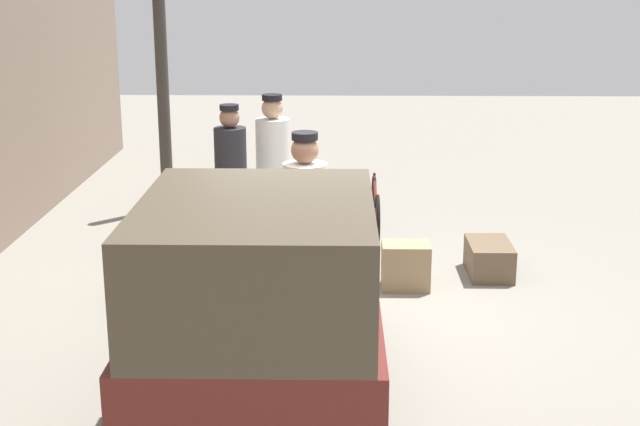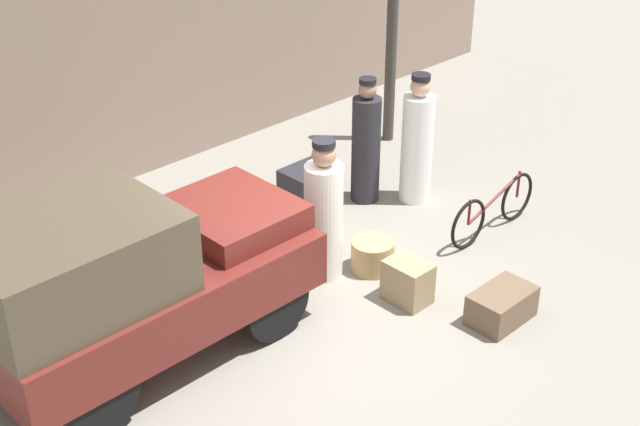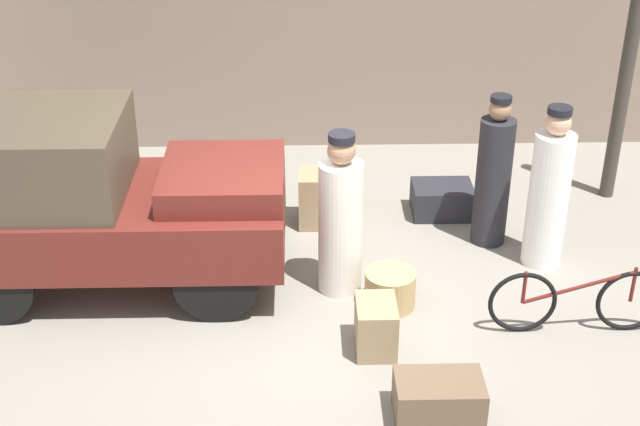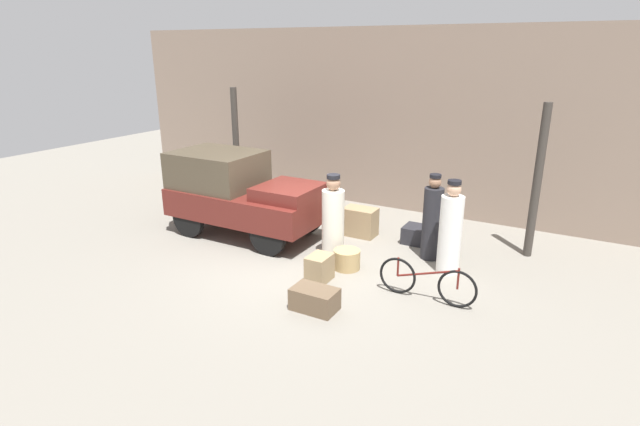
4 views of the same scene
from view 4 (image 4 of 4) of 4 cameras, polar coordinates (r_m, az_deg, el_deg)
The scene contains 14 objects.
ground_plane at distance 9.95m, azimuth -1.58°, elevation -5.34°, with size 30.00×30.00×0.00m, color gray.
station_building_facade at distance 12.89m, azimuth 7.81°, elevation 10.42°, with size 16.00×0.15×4.50m.
canopy_pillar_left at distance 13.33m, azimuth -9.55°, elevation 7.44°, with size 0.17×0.17×3.05m.
canopy_pillar_right at distance 10.53m, azimuth 23.56°, elevation 3.23°, with size 0.17×0.17×3.05m.
truck at distance 11.17m, azimuth -9.26°, elevation 2.48°, with size 3.42×1.64×1.82m.
bicycle at distance 8.49m, azimuth 12.09°, elevation -7.67°, with size 1.66×0.04×0.69m.
wicker_basket at distance 9.50m, azimuth 3.09°, elevation -5.31°, with size 0.50×0.50×0.37m.
porter_with_bicycle at distance 9.99m, azimuth 12.70°, elevation -0.86°, with size 0.38×0.38×1.72m.
porter_carrying_trunk at distance 9.44m, azimuth 14.67°, elevation -2.03°, with size 0.42×0.42×1.77m.
porter_lifting_near_truck at distance 9.77m, azimuth 1.50°, elevation -0.93°, with size 0.44×0.44×1.71m.
trunk_umber_medium at distance 10.90m, azimuth 11.37°, elevation -2.50°, with size 0.70×0.53×0.37m.
trunk_wicker_pale at distance 8.99m, azimuth -0.06°, elevation -6.32°, with size 0.36×0.50×0.49m.
suitcase_black_upright at distance 8.09m, azimuth -0.62°, elevation -9.81°, with size 0.73×0.46×0.36m.
suitcase_tan_flat at distance 11.13m, azimuth 4.61°, elevation -1.01°, with size 0.72×0.46×0.63m.
Camera 4 is at (4.69, -7.80, 4.01)m, focal length 28.00 mm.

